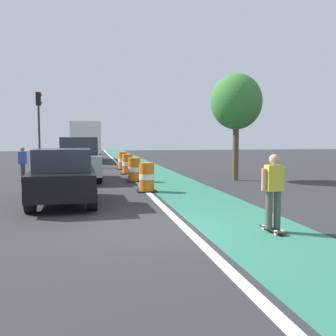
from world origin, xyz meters
TOP-DOWN VIEW (x-y plane):
  - ground_plane at (0.00, 0.00)m, footprint 100.00×100.00m
  - bike_lane_strip at (2.40, 12.00)m, footprint 2.50×80.00m
  - lane_divider_stripe at (0.90, 12.00)m, footprint 0.20×80.00m
  - skateboarder_on_lane at (2.67, -0.84)m, footprint 0.57×0.81m
  - parked_sedan_nearest at (-1.99, 3.63)m, footprint 1.99×4.14m
  - parked_suv_second at (-1.74, 10.13)m, footprint 2.12×4.70m
  - traffic_barrel_front at (0.89, 5.83)m, footprint 0.73×0.73m
  - traffic_barrel_mid at (0.80, 9.22)m, footprint 0.73×0.73m
  - traffic_barrel_back at (0.84, 12.91)m, footprint 0.73×0.73m
  - traffic_barrel_far at (0.85, 16.17)m, footprint 0.73×0.73m
  - delivery_truck_down_block at (-1.61, 25.02)m, footprint 2.54×7.66m
  - traffic_light_corner at (-4.59, 19.48)m, footprint 0.41×0.32m
  - pedestrian_crossing at (-4.13, 9.61)m, footprint 0.34×0.20m
  - street_tree_sidewalk at (5.56, 8.78)m, footprint 2.40×2.40m

SIDE VIEW (x-z plane):
  - ground_plane at x=0.00m, z-range 0.00..0.00m
  - bike_lane_strip at x=2.40m, z-range 0.00..0.01m
  - lane_divider_stripe at x=0.90m, z-range 0.00..0.01m
  - traffic_barrel_front at x=0.89m, z-range -0.01..1.08m
  - traffic_barrel_mid at x=0.80m, z-range -0.01..1.08m
  - traffic_barrel_back at x=0.84m, z-range -0.01..1.08m
  - traffic_barrel_far at x=0.85m, z-range -0.01..1.08m
  - parked_sedan_nearest at x=-1.99m, z-range -0.02..1.68m
  - pedestrian_crossing at x=-4.13m, z-range 0.06..1.67m
  - skateboarder_on_lane at x=2.67m, z-range 0.07..1.76m
  - parked_suv_second at x=-1.74m, z-range 0.02..2.06m
  - delivery_truck_down_block at x=-1.61m, z-range 0.23..3.46m
  - traffic_light_corner at x=-4.59m, z-range 0.95..6.05m
  - street_tree_sidewalk at x=5.56m, z-range 1.17..6.17m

